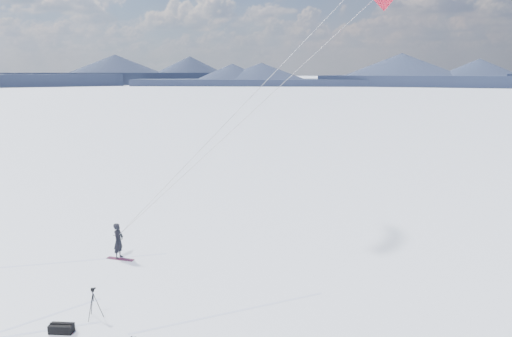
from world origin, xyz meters
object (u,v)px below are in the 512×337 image
Objects in this scene: snowboard at (120,259)px; gear_bag_a at (61,328)px; tripod at (93,298)px; snowkiter at (119,258)px.

gear_bag_a is at bearing -75.54° from snowboard.
snowboard is 1.18× the size of tripod.
gear_bag_a is at bearing -135.54° from tripod.
tripod reaches higher than snowboard.
tripod is at bearing -67.90° from snowboard.
snowkiter is 1.49× the size of tripod.
tripod is (3.51, -4.77, 0.75)m from snowboard.
tripod reaches higher than gear_bag_a.
snowboard is 5.97m from tripod.
snowboard is (0.17, -0.11, 0.02)m from snowkiter.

